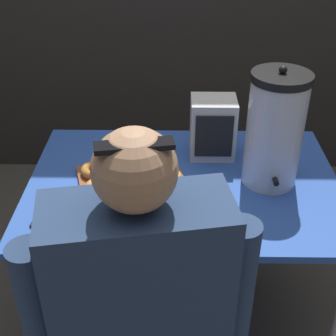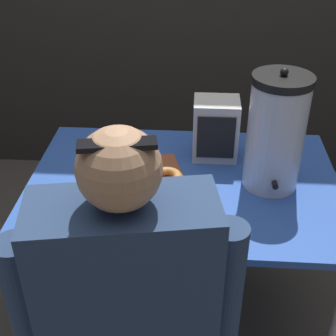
% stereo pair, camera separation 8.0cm
% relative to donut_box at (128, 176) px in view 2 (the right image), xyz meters
% --- Properties ---
extents(ground_plane, '(12.00, 12.00, 0.00)m').
position_rel_donut_box_xyz_m(ground_plane, '(0.21, 0.01, -0.72)').
color(ground_plane, '#4C473F').
extents(folding_table, '(1.20, 0.83, 0.70)m').
position_rel_donut_box_xyz_m(folding_table, '(0.21, 0.01, -0.07)').
color(folding_table, '#2D56B2').
rests_on(folding_table, ground).
extents(donut_box, '(0.46, 0.37, 0.05)m').
position_rel_donut_box_xyz_m(donut_box, '(0.00, 0.00, 0.00)').
color(donut_box, brown).
rests_on(donut_box, folding_table).
extents(coffee_urn, '(0.21, 0.24, 0.46)m').
position_rel_donut_box_xyz_m(coffee_urn, '(0.54, 0.02, 0.20)').
color(coffee_urn, silver).
rests_on(coffee_urn, folding_table).
extents(cell_phone, '(0.08, 0.14, 0.01)m').
position_rel_donut_box_xyz_m(cell_phone, '(-0.27, -0.22, -0.02)').
color(cell_phone, black).
rests_on(cell_phone, folding_table).
extents(space_heater, '(0.18, 0.16, 0.25)m').
position_rel_donut_box_xyz_m(space_heater, '(0.33, 0.22, 0.10)').
color(space_heater, silver).
rests_on(space_heater, folding_table).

